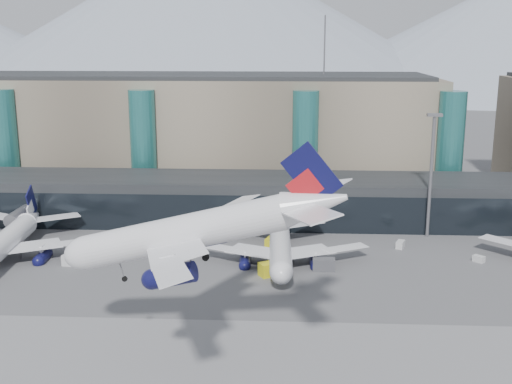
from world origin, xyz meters
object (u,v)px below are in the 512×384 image
Objects in this scene: veh_c at (324,264)px; veh_g at (479,259)px; jet_parked_left at (10,232)px; veh_a at (73,260)px; jet_parked_mid at (280,237)px; veh_d at (400,244)px; veh_b at (271,242)px; lightmast_mid at (431,168)px; veh_h at (271,269)px; veh_f at (10,241)px; hero_jet at (209,221)px.

veh_c is 1.93× the size of veh_g.
jet_parked_left is 10.48× the size of veh_a.
veh_a is (-37.60, -5.35, -3.21)m from jet_parked_mid.
veh_a is 1.42× the size of veh_d.
veh_c is at bearing 7.75° from veh_a.
jet_parked_mid reaches higher than veh_b.
veh_h is (-31.77, -24.19, -13.24)m from lightmast_mid.
veh_a is 1.12× the size of veh_f.
veh_g is at bearing -96.91° from veh_d.
jet_parked_mid is at bearing 16.31° from veh_a.
veh_b is 25.47m from veh_d.
jet_parked_left is at bearing 145.31° from hero_jet.
lightmast_mid reaches higher than jet_parked_mid.
veh_g is (13.10, -7.46, -0.11)m from veh_d.
jet_parked_mid is 38.11m from veh_a.
veh_b is (35.69, 13.02, -0.17)m from veh_a.
veh_g is at bearing 49.89° from hero_jet.
veh_a reaches higher than veh_b.
veh_c is at bearing -125.20° from veh_f.
jet_parked_left is at bearing 116.96° from veh_b.
veh_b is at bearing -166.21° from lightmast_mid.
jet_parked_left is at bearing 118.54° from veh_d.
jet_parked_mid is 16.88× the size of veh_g.
hero_jet is 62.74m from veh_g.
veh_a is 0.89× the size of veh_c.
veh_a reaches higher than veh_g.
lightmast_mid is 0.69× the size of jet_parked_left.
veh_c is 1.26× the size of veh_f.
hero_jet is at bearing 166.93° from jet_parked_mid.
jet_parked_left is at bearing -169.24° from lightmast_mid.
veh_h is at bearing 85.90° from hero_jet.
hero_jet is 1.04× the size of jet_parked_left.
jet_parked_left is 49.99m from veh_b.
jet_parked_left is 15.04m from veh_a.
lightmast_mid is 21.63m from veh_g.
jet_parked_left is 12.96× the size of veh_b.
veh_c is at bearing 72.99° from hero_jet.
veh_g is at bearing -67.90° from lightmast_mid.
veh_b is 1.39× the size of veh_g.
lightmast_mid reaches higher than veh_d.
hero_jet reaches higher than veh_d.
veh_a is 1.72× the size of veh_g.
veh_d is (31.70, 47.45, -18.05)m from hero_jet.
jet_parked_mid is 12.11× the size of veh_b.
veh_a is (-68.01, -20.95, -13.43)m from lightmast_mid.
lightmast_mid is at bearing 25.33° from veh_a.
veh_f is (-45.66, 44.95, -17.89)m from hero_jet.
veh_b is (-1.91, 7.67, -3.38)m from jet_parked_mid.
lightmast_mid is 10.33× the size of veh_d.
veh_h is (36.23, -3.24, 0.19)m from veh_a.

